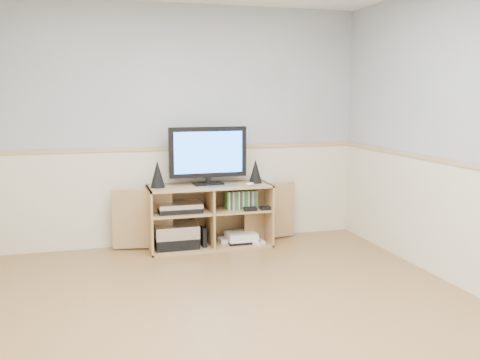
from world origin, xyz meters
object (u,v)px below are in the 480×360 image
monitor (208,154)px  keyboard (223,186)px  game_consoles (240,238)px  media_cabinet (208,214)px

monitor → keyboard: size_ratio=2.56×
monitor → game_consoles: bearing=-10.5°
game_consoles → media_cabinet: bearing=168.1°
keyboard → game_consoles: bearing=27.8°
game_consoles → monitor: bearing=169.5°
media_cabinet → game_consoles: 0.42m
media_cabinet → keyboard: bearing=-59.4°
keyboard → game_consoles: size_ratio=0.71×
media_cabinet → monitor: bearing=-90.0°
media_cabinet → game_consoles: size_ratio=4.41×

